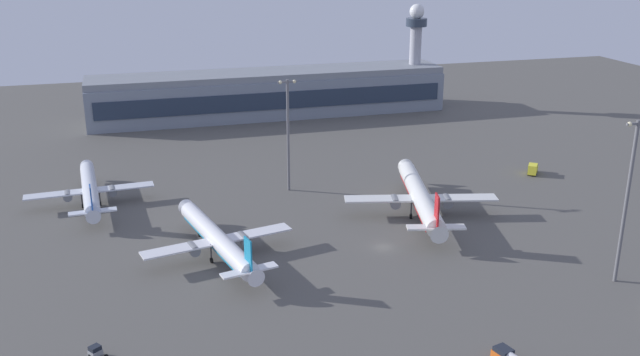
% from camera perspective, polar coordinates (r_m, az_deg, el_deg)
% --- Properties ---
extents(ground_plane, '(416.00, 416.00, 0.00)m').
position_cam_1_polar(ground_plane, '(150.96, 5.17, -5.61)').
color(ground_plane, '#56544F').
extents(terminal_building, '(130.10, 22.40, 16.40)m').
position_cam_1_polar(terminal_building, '(261.82, -4.11, 6.87)').
color(terminal_building, gray).
rests_on(terminal_building, ground).
extents(control_tower, '(8.00, 8.00, 39.11)m').
position_cam_1_polar(control_tower, '(275.85, 7.75, 10.41)').
color(control_tower, '#A8A8B2').
rests_on(control_tower, ground).
extents(airplane_far_stand, '(31.82, 40.62, 10.50)m').
position_cam_1_polar(airplane_far_stand, '(145.82, -8.33, -4.95)').
color(airplane_far_stand, white).
rests_on(airplane_far_stand, ground).
extents(airplane_taxiway_distant, '(36.02, 45.94, 11.92)m').
position_cam_1_polar(airplane_taxiway_distant, '(167.43, 8.16, -1.54)').
color(airplane_taxiway_distant, silver).
rests_on(airplane_taxiway_distant, ground).
extents(airplane_near_gate, '(30.82, 39.59, 10.15)m').
position_cam_1_polar(airplane_near_gate, '(181.62, -18.19, -0.91)').
color(airplane_near_gate, silver).
rests_on(airplane_near_gate, ground).
extents(pushback_tug, '(3.24, 3.55, 2.05)m').
position_cam_1_polar(pushback_tug, '(118.46, -17.75, -13.30)').
color(pushback_tug, gray).
rests_on(pushback_tug, ground).
extents(catering_truck, '(5.29, 5.92, 3.05)m').
position_cam_1_polar(catering_truck, '(204.40, 16.90, 0.73)').
color(catering_truck, yellow).
rests_on(catering_truck, ground).
extents(apron_light_west, '(4.80, 0.90, 29.20)m').
position_cam_1_polar(apron_light_west, '(178.90, -2.61, 3.99)').
color(apron_light_west, slate).
rests_on(apron_light_west, ground).
extents(apron_light_central, '(4.80, 0.90, 31.80)m').
position_cam_1_polar(apron_light_central, '(141.03, 23.70, -1.20)').
color(apron_light_central, slate).
rests_on(apron_light_central, ground).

